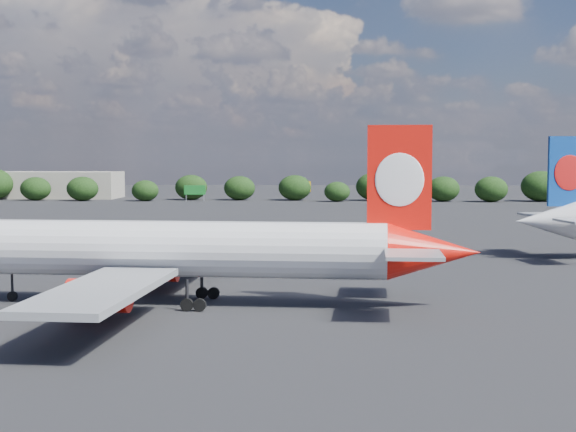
{
  "coord_description": "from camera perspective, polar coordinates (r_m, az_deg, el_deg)",
  "views": [
    {
      "loc": [
        18.82,
        -47.42,
        12.37
      ],
      "look_at": [
        16.0,
        12.0,
        8.0
      ],
      "focal_mm": 50.0,
      "sensor_mm": 36.0,
      "label": 1
    }
  ],
  "objects": [
    {
      "name": "horizon_treeline",
      "position": [
        228.75,
        -2.11,
        2.05
      ],
      "size": [
        202.54,
        15.26,
        9.19
      ],
      "color": "black",
      "rests_on": "ground"
    },
    {
      "name": "terminal_building",
      "position": [
        253.81,
        -16.58,
        2.14
      ],
      "size": [
        42.0,
        16.0,
        8.0
      ],
      "color": "gray",
      "rests_on": "ground"
    },
    {
      "name": "billboard_yellow",
      "position": [
        229.68,
        1.01,
        2.08
      ],
      "size": [
        5.0,
        0.3,
        5.5
      ],
      "color": "orange",
      "rests_on": "ground"
    },
    {
      "name": "qantas_airliner",
      "position": [
        67.54,
        -6.91,
        -2.47
      ],
      "size": [
        45.84,
        43.57,
        14.96
      ],
      "color": "silver",
      "rests_on": "ground"
    },
    {
      "name": "highway_sign",
      "position": [
        226.62,
        -6.64,
        1.84
      ],
      "size": [
        6.0,
        0.3,
        4.5
      ],
      "color": "#156D23",
      "rests_on": "ground"
    },
    {
      "name": "ground",
      "position": [
        109.75,
        -7.18,
        -2.3
      ],
      "size": [
        500.0,
        500.0,
        0.0
      ],
      "primitive_type": "plane",
      "color": "black",
      "rests_on": "ground"
    }
  ]
}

